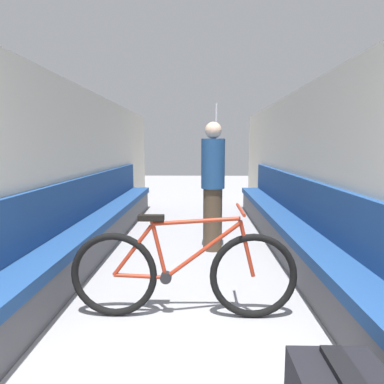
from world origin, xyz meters
TOP-DOWN VIEW (x-y plane):
  - wall_left at (-1.47, 3.65)m, footprint 0.10×10.50m
  - wall_right at (1.47, 3.65)m, footprint 0.10×10.50m
  - bench_seat_row_left at (-1.25, 3.69)m, footprint 0.41×6.46m
  - bench_seat_row_right at (1.25, 3.69)m, footprint 0.41×6.46m
  - bicycle at (-0.03, 2.10)m, footprint 1.78×0.46m
  - grab_pole_near at (0.38, 5.60)m, footprint 0.08×0.08m
  - passenger_standing at (0.27, 3.88)m, footprint 0.30×0.30m

SIDE VIEW (x-z plane):
  - bench_seat_row_left at x=-1.25m, z-range -0.16..0.80m
  - bench_seat_row_right at x=1.25m, z-range -0.16..0.80m
  - bicycle at x=-0.03m, z-range -0.08..0.81m
  - passenger_standing at x=0.27m, z-range 0.03..1.68m
  - grab_pole_near at x=0.38m, z-range -0.03..2.06m
  - wall_left at x=-1.47m, z-range 0.00..2.11m
  - wall_right at x=1.47m, z-range 0.00..2.11m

